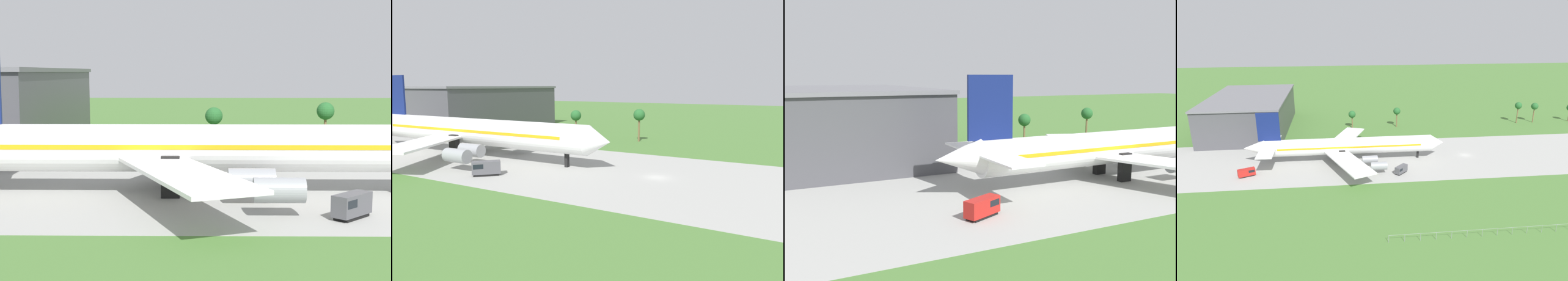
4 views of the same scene
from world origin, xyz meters
TOP-DOWN VIEW (x-y plane):
  - jet_airliner at (-48.02, -0.38)m, footprint 77.03×55.09m
  - fuel_truck at (-29.28, -14.65)m, footprint 5.20×5.20m

SIDE VIEW (x-z plane):
  - fuel_truck at x=-29.28m, z-range 0.10..2.91m
  - jet_airliner at x=-48.02m, z-range -4.01..16.05m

